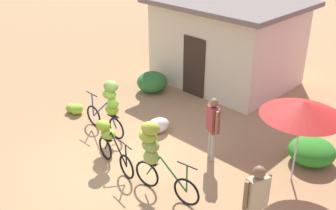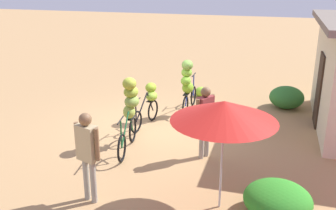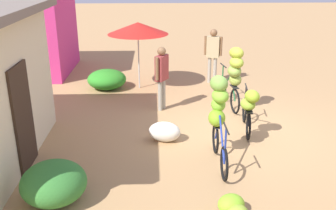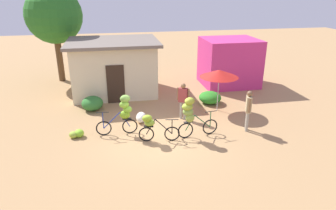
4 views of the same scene
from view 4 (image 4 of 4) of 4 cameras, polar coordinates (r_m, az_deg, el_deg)
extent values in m
plane|color=#AB8254|center=(12.09, -1.83, -6.34)|extent=(60.00, 60.00, 0.00)
cube|color=beige|center=(17.17, -10.14, 6.86)|extent=(4.39, 3.45, 2.79)
cube|color=#72665B|center=(16.87, -10.47, 11.71)|extent=(4.89, 3.95, 0.16)
cube|color=#332319|center=(15.60, -9.89, 3.88)|extent=(0.90, 0.06, 2.00)
cube|color=#D0327B|center=(18.74, 11.52, 7.99)|extent=(3.20, 2.80, 2.79)
cylinder|color=brown|center=(20.31, -19.90, 8.55)|extent=(0.39, 0.39, 3.04)
sphere|color=#276922|center=(19.95, -20.84, 15.63)|extent=(3.36, 3.36, 3.36)
ellipsoid|color=#30722D|center=(15.11, -14.16, 0.32)|extent=(1.03, 1.07, 0.69)
ellipsoid|color=#2E8D26|center=(15.71, 7.98, 1.42)|extent=(1.14, 1.19, 0.60)
cylinder|color=beige|center=(14.60, 9.48, 2.60)|extent=(0.04, 0.04, 1.96)
cone|color=red|center=(14.35, 9.69, 5.93)|extent=(1.82, 1.82, 0.35)
torus|color=black|center=(12.45, -12.09, -4.34)|extent=(0.63, 0.05, 0.63)
torus|color=black|center=(12.45, -7.24, -4.02)|extent=(0.63, 0.05, 0.63)
cylinder|color=navy|center=(12.31, -8.17, -2.72)|extent=(0.40, 0.04, 0.66)
cylinder|color=navy|center=(12.30, -10.61, -2.89)|extent=(0.71, 0.04, 0.67)
cylinder|color=black|center=(12.17, -12.34, -1.40)|extent=(0.50, 0.03, 0.03)
cylinder|color=navy|center=(12.31, -12.21, -2.89)|extent=(0.04, 0.04, 0.69)
cube|color=black|center=(12.30, -7.80, -2.60)|extent=(0.36, 0.14, 0.02)
ellipsoid|color=#7BAD24|center=(12.25, -8.18, -1.82)|extent=(0.44, 0.36, 0.33)
ellipsoid|color=#7BB830|center=(12.13, -7.68, -0.82)|extent=(0.38, 0.32, 0.27)
ellipsoid|color=#80BD33|center=(12.03, -8.32, 0.09)|extent=(0.45, 0.39, 0.27)
ellipsoid|color=#73A13F|center=(11.98, -8.14, 1.19)|extent=(0.48, 0.42, 0.30)
torus|color=black|center=(11.77, 0.77, -5.47)|extent=(0.61, 0.14, 0.61)
torus|color=black|center=(11.76, -4.12, -5.56)|extent=(0.61, 0.14, 0.61)
cylinder|color=black|center=(11.61, -3.30, -4.16)|extent=(0.38, 0.09, 0.65)
cylinder|color=black|center=(11.62, -0.83, -4.11)|extent=(0.67, 0.13, 0.66)
cylinder|color=black|center=(11.51, 0.78, -2.80)|extent=(0.50, 0.10, 0.03)
cylinder|color=black|center=(11.64, 0.77, -4.15)|extent=(0.04, 0.04, 0.60)
cube|color=black|center=(11.61, -3.67, -4.09)|extent=(0.38, 0.19, 0.02)
ellipsoid|color=#83A92F|center=(11.58, -3.50, -3.38)|extent=(0.42, 0.35, 0.26)
ellipsoid|color=#82A324|center=(11.43, -4.00, -2.55)|extent=(0.42, 0.35, 0.27)
torus|color=black|center=(12.39, 7.97, -4.11)|extent=(0.66, 0.14, 0.66)
torus|color=black|center=(11.98, 3.34, -4.86)|extent=(0.66, 0.14, 0.66)
cylinder|color=#19592D|center=(11.92, 4.21, -3.42)|extent=(0.41, 0.09, 0.63)
cylinder|color=#19592D|center=(12.12, 6.56, -3.06)|extent=(0.72, 0.14, 0.64)
cylinder|color=black|center=(12.12, 8.14, -1.23)|extent=(0.50, 0.10, 0.03)
cylinder|color=#19592D|center=(12.25, 8.05, -2.68)|extent=(0.04, 0.04, 0.68)
cube|color=black|center=(11.87, 3.86, -3.24)|extent=(0.38, 0.19, 0.02)
ellipsoid|color=#8EA641|center=(11.78, 4.19, -2.48)|extent=(0.44, 0.39, 0.34)
ellipsoid|color=#809F41|center=(11.72, 3.83, -1.30)|extent=(0.43, 0.34, 0.29)
ellipsoid|color=#8EA530|center=(11.59, 3.69, -0.35)|extent=(0.46, 0.38, 0.28)
ellipsoid|color=#929F2D|center=(11.53, 4.12, 0.73)|extent=(0.52, 0.47, 0.29)
ellipsoid|color=#84C12A|center=(12.65, -16.49, -5.15)|extent=(0.47, 0.51, 0.32)
ellipsoid|color=#95B235|center=(12.63, -17.52, -5.41)|extent=(0.48, 0.48, 0.27)
ellipsoid|color=silver|center=(13.45, -5.13, -2.35)|extent=(0.58, 0.78, 0.44)
cylinder|color=gray|center=(12.90, 14.79, -3.12)|extent=(0.11, 0.11, 0.85)
cylinder|color=gray|center=(13.06, 14.70, -2.80)|extent=(0.11, 0.11, 0.85)
cube|color=tan|center=(12.69, 15.06, 0.16)|extent=(0.32, 0.44, 0.67)
cylinder|color=brown|center=(12.45, 15.21, -0.11)|extent=(0.08, 0.08, 0.60)
cylinder|color=brown|center=(12.91, 14.95, 0.70)|extent=(0.08, 0.08, 0.60)
sphere|color=brown|center=(12.54, 15.26, 2.07)|extent=(0.23, 0.23, 0.23)
cylinder|color=gray|center=(13.71, 2.47, -0.95)|extent=(0.11, 0.11, 0.82)
cylinder|color=gray|center=(13.66, 3.19, -1.04)|extent=(0.11, 0.11, 0.82)
cube|color=maroon|center=(13.42, 2.89, 1.91)|extent=(0.45, 0.37, 0.65)
cylinder|color=brown|center=(13.48, 1.87, 2.15)|extent=(0.08, 0.08, 0.58)
cylinder|color=brown|center=(13.35, 3.92, 1.92)|extent=(0.08, 0.08, 0.58)
sphere|color=brown|center=(13.28, 2.92, 3.68)|extent=(0.22, 0.22, 0.22)
camera|label=1|loc=(9.88, 48.30, 15.32)|focal=43.10mm
camera|label=2|loc=(17.59, 28.53, 13.80)|focal=40.81mm
camera|label=3|loc=(14.14, -38.06, 9.01)|focal=40.37mm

